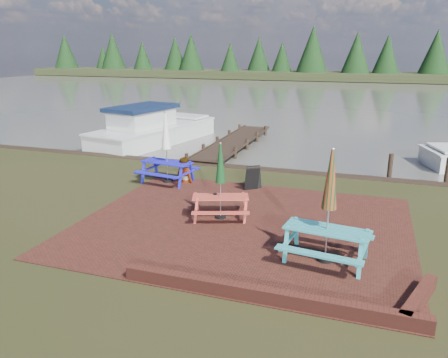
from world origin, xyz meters
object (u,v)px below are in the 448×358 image
picnic_table_blue (167,158)px  boat_jetty (152,131)px  picnic_table_red (221,193)px  person (184,157)px  picnic_table_teal (328,224)px  chalkboard (253,178)px  jetty (234,142)px

picnic_table_blue → boat_jetty: picnic_table_blue is taller
picnic_table_red → boat_jetty: size_ratio=0.27×
picnic_table_red → person: (-2.41, 2.94, 0.18)m
picnic_table_teal → boat_jetty: (-10.43, 11.43, -0.44)m
picnic_table_red → picnic_table_blue: picnic_table_blue is taller
picnic_table_teal → picnic_table_red: (-3.17, 1.75, -0.15)m
picnic_table_red → person: picnic_table_red is taller
picnic_table_blue → picnic_table_teal: bearing=-28.0°
chalkboard → person: (-2.60, 0.02, 0.54)m
picnic_table_teal → person: 7.29m
picnic_table_red → boat_jetty: 12.10m
picnic_table_blue → jetty: (0.30, 7.19, -0.79)m
picnic_table_red → boat_jetty: picnic_table_red is taller
picnic_table_teal → chalkboard: (-2.99, 4.67, -0.51)m
boat_jetty → person: size_ratio=4.38×
chalkboard → jetty: (-2.93, 7.06, -0.31)m
jetty → boat_jetty: (-4.52, -0.30, 0.38)m
chalkboard → jetty: chalkboard is taller
picnic_table_teal → boat_jetty: 15.48m
picnic_table_blue → chalkboard: size_ratio=3.17×
chalkboard → jetty: size_ratio=0.09×
picnic_table_red → person: bearing=110.2°
chalkboard → boat_jetty: (-7.44, 6.76, 0.07)m
boat_jetty → chalkboard: bearing=-30.1°
chalkboard → person: 2.65m
picnic_table_red → boat_jetty: (-7.26, 9.68, -0.29)m
chalkboard → boat_jetty: size_ratio=0.10×
picnic_table_teal → picnic_table_blue: (-6.21, 4.54, -0.03)m
jetty → person: person is taller
picnic_table_blue → person: size_ratio=1.35×
boat_jetty → person: bearing=-42.2°
picnic_table_teal → picnic_table_red: size_ratio=1.19×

